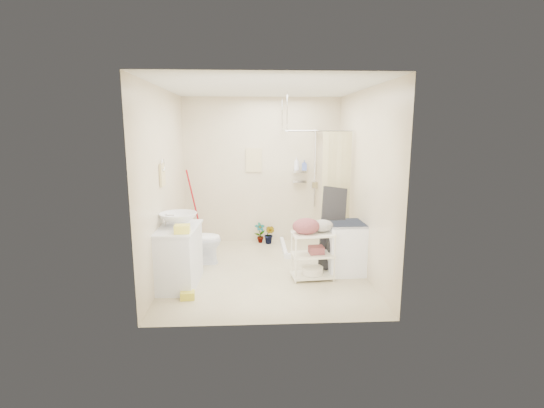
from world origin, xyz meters
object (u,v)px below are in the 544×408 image
(toilet, at_px, (197,240))
(laundry_rack, at_px, (313,251))
(washing_machine, at_px, (345,248))
(vanity, at_px, (179,256))

(toilet, xyz_separation_m, laundry_rack, (1.68, -0.73, 0.02))
(laundry_rack, bearing_deg, toilet, 151.80)
(washing_machine, bearing_deg, laundry_rack, -158.18)
(vanity, distance_m, washing_machine, 2.33)
(washing_machine, relative_size, laundry_rack, 0.94)
(vanity, height_order, washing_machine, vanity)
(vanity, bearing_deg, toilet, 84.89)
(vanity, height_order, toilet, vanity)
(vanity, xyz_separation_m, laundry_rack, (1.80, 0.13, -0.00))
(vanity, height_order, laundry_rack, vanity)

